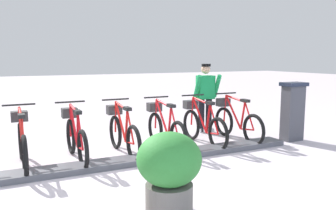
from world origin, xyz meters
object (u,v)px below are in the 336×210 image
Objects in this scene: bike_docked_0 at (236,121)px; bike_docked_1 at (202,124)px; bike_docked_3 at (123,132)px; bike_docked_4 at (75,136)px; payment_kiosk at (293,110)px; worker_near_rack at (205,95)px; bike_docked_5 at (22,142)px; planter_bush at (169,168)px; bike_docked_2 at (164,128)px.

bike_docked_0 is 1.00× the size of bike_docked_1.
bike_docked_3 is 1.00× the size of bike_docked_4.
payment_kiosk is 2.01m from worker_near_rack.
bike_docked_0 and bike_docked_3 have the same top height.
bike_docked_3 and bike_docked_5 have the same top height.
payment_kiosk is 0.77× the size of worker_near_rack.
bike_docked_1 is 3.30m from planter_bush.
planter_bush is (-3.58, 2.71, -0.37)m from worker_near_rack.
worker_near_rack is 1.71× the size of planter_bush.
bike_docked_3 is (0.00, 0.87, 0.00)m from bike_docked_2.
worker_near_rack is (0.97, -2.42, 0.48)m from bike_docked_3.
bike_docked_5 is (0.00, 4.35, 0.00)m from bike_docked_0.
bike_docked_2 is 1.04× the size of worker_near_rack.
payment_kiosk is at bearing -63.00° from planter_bush.
bike_docked_0 is at bearing -90.00° from bike_docked_2.
bike_docked_0 is 1.04× the size of worker_near_rack.
worker_near_rack reaches higher than bike_docked_2.
payment_kiosk is 5.47m from bike_docked_5.
bike_docked_3 is at bearing -90.00° from bike_docked_4.
payment_kiosk is 2.89m from bike_docked_2.
bike_docked_2 is at bearing 122.09° from worker_near_rack.
bike_docked_4 is (0.00, 3.48, 0.00)m from bike_docked_0.
bike_docked_2 is at bearing -90.00° from bike_docked_4.
bike_docked_0 is (0.57, 1.08, -0.24)m from payment_kiosk.
payment_kiosk is 0.74× the size of bike_docked_0.
bike_docked_0 is 1.77× the size of planter_bush.
bike_docked_3 is at bearing 111.89° from worker_near_rack.
bike_docked_4 is at bearing 82.86° from payment_kiosk.
bike_docked_2 and bike_docked_3 have the same top height.
payment_kiosk is at bearing -98.80° from bike_docked_3.
bike_docked_5 is at bearing 103.16° from worker_near_rack.
planter_bush is (-2.60, 0.29, 0.11)m from bike_docked_3.
bike_docked_5 is (0.57, 5.44, -0.24)m from payment_kiosk.
bike_docked_3 is at bearing 81.20° from payment_kiosk.
payment_kiosk is at bearing -96.01° from bike_docked_5.
bike_docked_1 is at bearing -37.99° from planter_bush.
bike_docked_5 is 1.77× the size of planter_bush.
bike_docked_0 is at bearing -48.13° from planter_bush.
payment_kiosk is 0.74× the size of bike_docked_1.
bike_docked_1 is at bearing -90.00° from bike_docked_5.
bike_docked_0 and bike_docked_5 have the same top height.
bike_docked_3 is at bearing -6.34° from planter_bush.
payment_kiosk is 1.24m from bike_docked_0.
bike_docked_2 is 0.87m from bike_docked_3.
bike_docked_2 is at bearing 90.00° from bike_docked_1.
worker_near_rack reaches higher than bike_docked_5.
bike_docked_1 is 2.61m from bike_docked_4.
planter_bush is at bearing 142.80° from worker_near_rack.
bike_docked_5 is at bearing 90.00° from bike_docked_2.
worker_near_rack is at bearing -37.20° from planter_bush.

